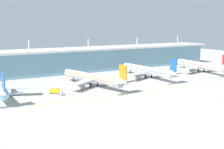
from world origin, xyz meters
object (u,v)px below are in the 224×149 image
object	(u,v)px
airliner_near_middle	(93,78)
airliner_far_middle	(147,70)
airliner_farthest	(200,65)
fuel_truck	(55,90)
baggage_cart	(62,93)

from	to	relation	value
airliner_near_middle	airliner_far_middle	world-z (taller)	same
airliner_farthest	fuel_truck	bearing A→B (deg)	-174.42
airliner_farthest	baggage_cart	world-z (taller)	airliner_farthest
fuel_truck	baggage_cart	size ratio (longest dim) A/B	1.97
airliner_near_middle	fuel_truck	world-z (taller)	airliner_near_middle
baggage_cart	airliner_near_middle	bearing A→B (deg)	23.75
airliner_far_middle	airliner_farthest	distance (m)	61.64
airliner_near_middle	airliner_far_middle	distance (m)	56.43
airliner_near_middle	baggage_cart	distance (m)	32.42
airliner_far_middle	baggage_cart	world-z (taller)	airliner_far_middle
airliner_far_middle	fuel_truck	world-z (taller)	airliner_far_middle
fuel_truck	baggage_cart	bearing A→B (deg)	-72.97
airliner_far_middle	airliner_farthest	bearing A→B (deg)	-0.50
fuel_truck	baggage_cart	distance (m)	6.86
airliner_far_middle	fuel_truck	xyz separation A→B (m)	(-87.04, -15.06, -4.19)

